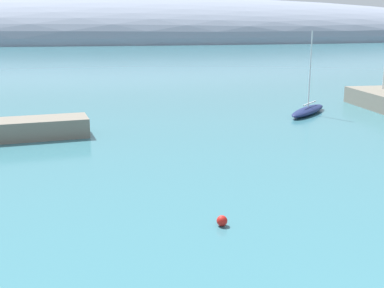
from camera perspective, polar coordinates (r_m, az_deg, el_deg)
distant_ridge at (r=236.15m, az=-6.72°, el=11.49°), size 387.33×88.29×38.61m
sailboat_red_near_shore at (r=63.26m, az=20.59°, el=4.61°), size 3.91×6.67×7.09m
sailboat_navy_mid_mooring at (r=54.69m, az=12.94°, el=3.75°), size 6.71×7.02×8.62m
mooring_buoy_red at (r=24.85m, az=3.40°, el=-8.64°), size 0.53×0.53×0.53m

